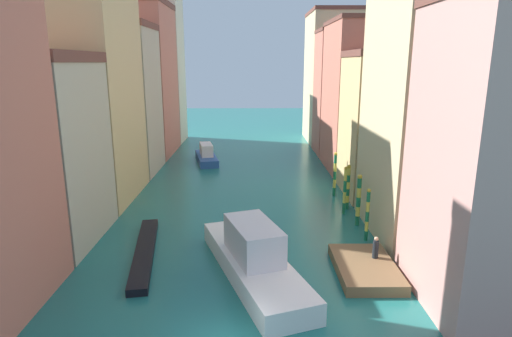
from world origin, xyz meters
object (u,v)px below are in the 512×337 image
object	(u,v)px
mooring_pole_0	(367,214)
gondola_black	(145,251)
mooring_pole_3	(348,186)
motorboat_0	(206,156)
person_on_dock	(376,248)
mooring_pole_1	(358,199)
vaporetto_white	(254,258)
waterfront_dock	(365,268)
mooring_pole_2	(345,190)
mooring_pole_4	(335,174)

from	to	relation	value
mooring_pole_0	gondola_black	distance (m)	15.30
mooring_pole_3	motorboat_0	distance (m)	22.64
person_on_dock	mooring_pole_1	bearing A→B (deg)	84.97
mooring_pole_0	vaporetto_white	bearing A→B (deg)	-147.87
vaporetto_white	mooring_pole_0	bearing A→B (deg)	32.13
vaporetto_white	waterfront_dock	bearing A→B (deg)	1.68
mooring_pole_1	mooring_pole_3	distance (m)	3.76
waterfront_dock	gondola_black	xyz separation A→B (m)	(-13.76, 2.61, -0.09)
mooring_pole_0	gondola_black	bearing A→B (deg)	-171.73
mooring_pole_2	gondola_black	world-z (taller)	mooring_pole_2
waterfront_dock	mooring_pole_0	xyz separation A→B (m)	(1.29, 4.80, 1.63)
vaporetto_white	mooring_pole_4	bearing A→B (deg)	63.69
mooring_pole_2	vaporetto_white	world-z (taller)	mooring_pole_2
gondola_black	motorboat_0	distance (m)	26.77
waterfront_dock	vaporetto_white	bearing A→B (deg)	-178.32
waterfront_dock	mooring_pole_4	size ratio (longest dim) A/B	1.34
mooring_pole_3	mooring_pole_1	bearing A→B (deg)	-90.23
person_on_dock	mooring_pole_3	world-z (taller)	mooring_pole_3
motorboat_0	gondola_black	bearing A→B (deg)	-92.75
person_on_dock	mooring_pole_2	world-z (taller)	mooring_pole_2
vaporetto_white	gondola_black	size ratio (longest dim) A/B	1.16
motorboat_0	person_on_dock	bearing A→B (deg)	-65.20
mooring_pole_2	motorboat_0	distance (m)	23.31
mooring_pole_4	mooring_pole_1	bearing A→B (deg)	-87.11
person_on_dock	mooring_pole_1	distance (m)	7.09
person_on_dock	motorboat_0	world-z (taller)	motorboat_0
mooring_pole_3	motorboat_0	bearing A→B (deg)	127.83
person_on_dock	mooring_pole_4	size ratio (longest dim) A/B	0.33
mooring_pole_2	gondola_black	bearing A→B (deg)	-152.35
mooring_pole_1	mooring_pole_2	world-z (taller)	mooring_pole_1
mooring_pole_1	mooring_pole_2	xyz separation A→B (m)	(-0.51, 2.55, -0.02)
mooring_pole_3	mooring_pole_4	size ratio (longest dim) A/B	0.93
person_on_dock	vaporetto_white	distance (m)	7.47
mooring_pole_2	mooring_pole_4	xyz separation A→B (m)	(0.13, 5.01, 0.08)
person_on_dock	mooring_pole_0	bearing A→B (deg)	82.59
mooring_pole_0	vaporetto_white	xyz separation A→B (m)	(-7.95, -4.99, -0.83)
mooring_pole_2	mooring_pole_3	bearing A→B (deg)	66.58
mooring_pole_2	motorboat_0	bearing A→B (deg)	124.99
vaporetto_white	motorboat_0	distance (m)	30.10
waterfront_dock	mooring_pole_1	size ratio (longest dim) A/B	1.38
mooring_pole_3	gondola_black	world-z (taller)	mooring_pole_3
mooring_pole_2	motorboat_0	xyz separation A→B (m)	(-13.34, 19.07, -1.25)
mooring_pole_0	motorboat_0	distance (m)	28.16
mooring_pole_0	gondola_black	world-z (taller)	mooring_pole_0
mooring_pole_0	mooring_pole_4	bearing A→B (deg)	91.62
waterfront_dock	person_on_dock	bearing A→B (deg)	42.92
waterfront_dock	gondola_black	bearing A→B (deg)	169.28
waterfront_dock	mooring_pole_3	xyz separation A→B (m)	(1.39, 11.48, 1.68)
waterfront_dock	mooring_pole_1	distance (m)	8.04
mooring_pole_4	mooring_pole_3	bearing A→B (deg)	-84.03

